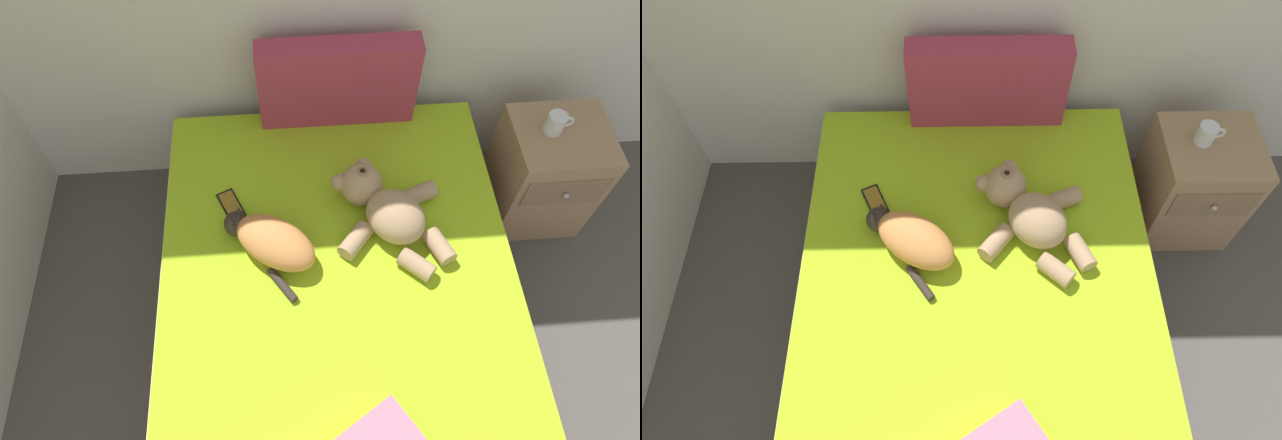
# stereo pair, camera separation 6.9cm
# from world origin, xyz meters

# --- Properties ---
(bed) EXTENTS (1.43, 2.01, 0.50)m
(bed) POSITION_xyz_m (1.42, 2.72, 0.25)
(bed) COLOR #9E7A56
(bed) RESTS_ON ground_plane
(patterned_cushion) EXTENTS (0.68, 0.12, 0.42)m
(patterned_cushion) POSITION_xyz_m (1.49, 3.65, 0.71)
(patterned_cushion) COLOR #A5334C
(patterned_cushion) RESTS_ON bed
(cat) EXTENTS (0.40, 0.40, 0.15)m
(cat) POSITION_xyz_m (1.17, 2.96, 0.57)
(cat) COLOR #D18447
(cat) RESTS_ON bed
(teddy_bear) EXTENTS (0.46, 0.55, 0.19)m
(teddy_bear) POSITION_xyz_m (1.63, 3.07, 0.58)
(teddy_bear) COLOR tan
(teddy_bear) RESTS_ON bed
(cell_phone) EXTENTS (0.13, 0.16, 0.01)m
(cell_phone) POSITION_xyz_m (1.01, 3.19, 0.50)
(cell_phone) COLOR black
(cell_phone) RESTS_ON bed
(nightstand) EXTENTS (0.43, 0.42, 0.58)m
(nightstand) POSITION_xyz_m (2.46, 3.39, 0.29)
(nightstand) COLOR #9E7A56
(nightstand) RESTS_ON ground_plane
(mug) EXTENTS (0.12, 0.08, 0.09)m
(mug) POSITION_xyz_m (2.40, 3.41, 0.63)
(mug) COLOR silver
(mug) RESTS_ON nightstand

